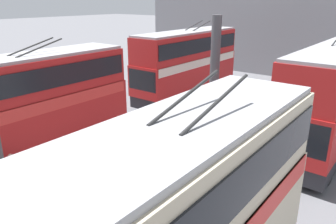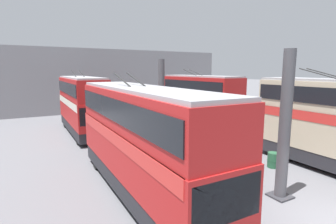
# 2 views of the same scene
# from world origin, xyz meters

# --- Properties ---
(ground_plane) EXTENTS (240.00, 240.00, 0.00)m
(ground_plane) POSITION_xyz_m (0.00, 0.00, 0.00)
(ground_plane) COLOR slate
(depot_back_wall) EXTENTS (0.50, 36.00, 8.47)m
(depot_back_wall) POSITION_xyz_m (30.68, 0.00, 4.24)
(depot_back_wall) COLOR gray
(depot_back_wall) RESTS_ON ground_plane
(support_column_near) EXTENTS (0.90, 0.90, 6.50)m
(support_column_near) POSITION_xyz_m (2.33, 0.00, 3.13)
(support_column_near) COLOR #4C4C51
(support_column_near) RESTS_ON ground_plane
(support_column_far) EXTENTS (0.90, 0.90, 6.50)m
(support_column_far) POSITION_xyz_m (13.88, 0.00, 3.13)
(support_column_far) COLOR #4C4C51
(support_column_far) RESTS_ON ground_plane
(bus_left_far) EXTENTS (10.10, 2.54, 5.74)m
(bus_left_far) POSITION_xyz_m (16.05, -5.32, 2.91)
(bus_left_far) COLOR black
(bus_left_far) RESTS_ON ground_plane
(bus_right_near) EXTENTS (11.48, 2.54, 5.53)m
(bus_right_near) POSITION_xyz_m (5.59, 5.32, 2.80)
(bus_right_near) COLOR black
(bus_right_near) RESTS_ON ground_plane
(bus_right_mid) EXTENTS (10.13, 2.54, 5.68)m
(bus_right_mid) POSITION_xyz_m (19.06, 5.32, 2.89)
(bus_right_mid) COLOR black
(bus_right_mid) RESTS_ON ground_plane
(person_by_right_row) EXTENTS (0.48, 0.43, 1.54)m
(person_by_right_row) POSITION_xyz_m (4.30, 3.42, 0.80)
(person_by_right_row) COLOR #384251
(person_by_right_row) RESTS_ON ground_plane
(person_aisle_midway) EXTENTS (0.48, 0.44, 1.81)m
(person_aisle_midway) POSITION_xyz_m (6.36, 0.01, 0.97)
(person_aisle_midway) COLOR #473D33
(person_aisle_midway) RESTS_ON ground_plane
(oil_drum) EXTENTS (0.66, 0.66, 0.89)m
(oil_drum) POSITION_xyz_m (4.98, -2.72, 0.44)
(oil_drum) COLOR #235638
(oil_drum) RESTS_ON ground_plane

